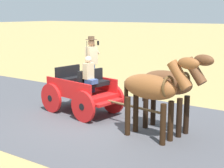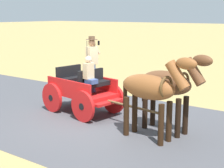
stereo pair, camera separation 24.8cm
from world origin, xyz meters
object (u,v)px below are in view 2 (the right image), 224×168
object	(u,v)px
horse_drawn_carriage	(84,89)
horse_near_side	(169,85)
horse_off_side	(151,89)
traffic_cone	(90,87)

from	to	relation	value
horse_drawn_carriage	horse_near_side	xyz separation A→B (m)	(0.06, 3.05, 0.51)
horse_near_side	horse_off_side	xyz separation A→B (m)	(0.76, -0.11, 0.00)
horse_off_side	traffic_cone	bearing A→B (deg)	-124.31
horse_drawn_carriage	horse_near_side	world-z (taller)	horse_drawn_carriage
horse_drawn_carriage	horse_off_side	bearing A→B (deg)	74.34
horse_drawn_carriage	traffic_cone	xyz separation A→B (m)	(-2.27, -1.60, -0.57)
horse_near_side	horse_off_side	size ratio (longest dim) A/B	1.00
traffic_cone	horse_off_side	bearing A→B (deg)	55.69
horse_near_side	traffic_cone	distance (m)	5.31
horse_near_side	traffic_cone	bearing A→B (deg)	-116.66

